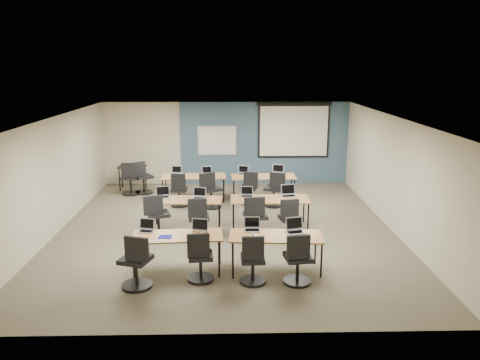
{
  "coord_description": "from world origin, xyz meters",
  "views": [
    {
      "loc": [
        0.09,
        -10.69,
        3.91
      ],
      "look_at": [
        0.35,
        0.4,
        1.13
      ],
      "focal_mm": 35.0,
      "sensor_mm": 36.0,
      "label": 1
    }
  ],
  "objects_px": {
    "training_table_front_right": "(276,238)",
    "spare_chair_b": "(130,181)",
    "laptop_6": "(247,194)",
    "task_chair_9": "(210,193)",
    "training_table_front_left": "(177,238)",
    "laptop_7": "(288,193)",
    "whiteboard": "(217,141)",
    "laptop_4": "(163,195)",
    "laptop_5": "(199,195)",
    "training_table_mid_left": "(187,201)",
    "task_chair_7": "(290,222)",
    "training_table_back_right": "(264,178)",
    "task_chair_1": "(200,261)",
    "task_chair_11": "(275,192)",
    "laptop_8": "(177,172)",
    "utility_table": "(132,169)",
    "task_chair_5": "(199,222)",
    "training_table_mid_right": "(270,200)",
    "laptop_3": "(295,229)",
    "task_chair_6": "(255,221)",
    "laptop_9": "(207,172)",
    "laptop_2": "(252,227)",
    "task_chair_4": "(157,219)",
    "task_chair_8": "(179,193)",
    "task_chair_10": "(249,191)",
    "training_table_back_left": "(194,177)",
    "laptop_11": "(278,171)",
    "laptop_10": "(243,172)",
    "task_chair_0": "(136,266)",
    "spare_chair_a": "(142,180)",
    "projector_screen": "(294,127)",
    "task_chair_3": "(298,263)",
    "laptop_0": "(146,228)"
  },
  "relations": [
    {
      "from": "projector_screen",
      "to": "laptop_8",
      "type": "relative_size",
      "value": 7.84
    },
    {
      "from": "laptop_5",
      "to": "training_table_mid_left",
      "type": "bearing_deg",
      "value": -143.71
    },
    {
      "from": "training_table_back_right",
      "to": "laptop_6",
      "type": "height_order",
      "value": "laptop_6"
    },
    {
      "from": "laptop_6",
      "to": "task_chair_9",
      "type": "height_order",
      "value": "task_chair_9"
    },
    {
      "from": "laptop_10",
      "to": "task_chair_10",
      "type": "height_order",
      "value": "task_chair_10"
    },
    {
      "from": "laptop_3",
      "to": "laptop_4",
      "type": "distance_m",
      "value": 3.82
    },
    {
      "from": "task_chair_1",
      "to": "task_chair_5",
      "type": "relative_size",
      "value": 0.98
    },
    {
      "from": "training_table_front_left",
      "to": "laptop_7",
      "type": "bearing_deg",
      "value": 43.45
    },
    {
      "from": "laptop_3",
      "to": "task_chair_11",
      "type": "xyz_separation_m",
      "value": [
        -0.0,
        4.0,
        -0.38
      ]
    },
    {
      "from": "laptop_5",
      "to": "laptop_6",
      "type": "xyz_separation_m",
      "value": [
        1.16,
        0.12,
        -0.0
      ]
    },
    {
      "from": "laptop_2",
      "to": "laptop_3",
      "type": "distance_m",
      "value": 0.83
    },
    {
      "from": "laptop_3",
      "to": "laptop_11",
      "type": "relative_size",
      "value": 1.02
    },
    {
      "from": "task_chair_11",
      "to": "task_chair_8",
      "type": "bearing_deg",
      "value": -160.86
    },
    {
      "from": "laptop_4",
      "to": "task_chair_5",
      "type": "height_order",
      "value": "task_chair_5"
    },
    {
      "from": "task_chair_6",
      "to": "laptop_9",
      "type": "height_order",
      "value": "task_chair_6"
    },
    {
      "from": "projector_screen",
      "to": "task_chair_5",
      "type": "xyz_separation_m",
      "value": [
        -2.81,
        -5.01,
        -1.47
      ]
    },
    {
      "from": "laptop_3",
      "to": "task_chair_9",
      "type": "relative_size",
      "value": 0.34
    },
    {
      "from": "task_chair_1",
      "to": "task_chair_11",
      "type": "distance_m",
      "value": 4.94
    },
    {
      "from": "task_chair_3",
      "to": "spare_chair_b",
      "type": "xyz_separation_m",
      "value": [
        -4.24,
        6.07,
        0.02
      ]
    },
    {
      "from": "training_table_back_left",
      "to": "laptop_6",
      "type": "xyz_separation_m",
      "value": [
        1.46,
        -2.17,
        0.1
      ]
    },
    {
      "from": "training_table_mid_right",
      "to": "spare_chair_a",
      "type": "relative_size",
      "value": 1.85
    },
    {
      "from": "training_table_back_right",
      "to": "task_chair_7",
      "type": "distance_m",
      "value": 3.18
    },
    {
      "from": "laptop_5",
      "to": "whiteboard",
      "type": "bearing_deg",
      "value": 101.02
    },
    {
      "from": "laptop_8",
      "to": "laptop_6",
      "type": "bearing_deg",
      "value": -42.44
    },
    {
      "from": "laptop_2",
      "to": "spare_chair_a",
      "type": "bearing_deg",
      "value": 121.29
    },
    {
      "from": "task_chair_8",
      "to": "laptop_10",
      "type": "bearing_deg",
      "value": 27.82
    },
    {
      "from": "training_table_mid_left",
      "to": "laptop_4",
      "type": "bearing_deg",
      "value": 163.61
    },
    {
      "from": "laptop_2",
      "to": "training_table_mid_right",
      "type": "bearing_deg",
      "value": 77.08
    },
    {
      "from": "task_chair_7",
      "to": "laptop_3",
      "type": "bearing_deg",
      "value": -104.38
    },
    {
      "from": "laptop_8",
      "to": "utility_table",
      "type": "bearing_deg",
      "value": 153.53
    },
    {
      "from": "whiteboard",
      "to": "laptop_4",
      "type": "relative_size",
      "value": 3.77
    },
    {
      "from": "training_table_mid_left",
      "to": "training_table_back_left",
      "type": "distance_m",
      "value": 2.41
    },
    {
      "from": "projector_screen",
      "to": "task_chair_3",
      "type": "distance_m",
      "value": 7.52
    },
    {
      "from": "laptop_3",
      "to": "task_chair_11",
      "type": "bearing_deg",
      "value": 74.78
    },
    {
      "from": "training_table_back_right",
      "to": "laptop_4",
      "type": "xyz_separation_m",
      "value": [
        -2.63,
        -2.13,
        0.11
      ]
    },
    {
      "from": "training_table_front_right",
      "to": "task_chair_7",
      "type": "xyz_separation_m",
      "value": [
        0.48,
        1.66,
        -0.27
      ]
    },
    {
      "from": "task_chair_1",
      "to": "task_chair_4",
      "type": "height_order",
      "value": "task_chair_4"
    },
    {
      "from": "whiteboard",
      "to": "laptop_11",
      "type": "relative_size",
      "value": 3.68
    },
    {
      "from": "whiteboard",
      "to": "task_chair_10",
      "type": "bearing_deg",
      "value": -68.06
    },
    {
      "from": "task_chair_0",
      "to": "task_chair_1",
      "type": "xyz_separation_m",
      "value": [
        1.11,
        0.25,
        -0.02
      ]
    },
    {
      "from": "training_table_mid_left",
      "to": "task_chair_8",
      "type": "distance_m",
      "value": 1.85
    },
    {
      "from": "training_table_front_right",
      "to": "spare_chair_b",
      "type": "bearing_deg",
      "value": 128.93
    },
    {
      "from": "task_chair_6",
      "to": "laptop_9",
      "type": "xyz_separation_m",
      "value": [
        -1.24,
        3.4,
        0.35
      ]
    },
    {
      "from": "training_table_mid_left",
      "to": "task_chair_7",
      "type": "height_order",
      "value": "task_chair_7"
    },
    {
      "from": "task_chair_6",
      "to": "whiteboard",
      "type": "bearing_deg",
      "value": 93.1
    },
    {
      "from": "training_table_mid_right",
      "to": "task_chair_7",
      "type": "distance_m",
      "value": 0.95
    },
    {
      "from": "task_chair_5",
      "to": "laptop_8",
      "type": "height_order",
      "value": "task_chair_5"
    },
    {
      "from": "laptop_0",
      "to": "laptop_3",
      "type": "bearing_deg",
      "value": 10.08
    },
    {
      "from": "task_chair_4",
      "to": "laptop_6",
      "type": "distance_m",
      "value": 2.27
    },
    {
      "from": "task_chair_0",
      "to": "laptop_4",
      "type": "xyz_separation_m",
      "value": [
        0.02,
        3.33,
        0.37
      ]
    }
  ]
}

